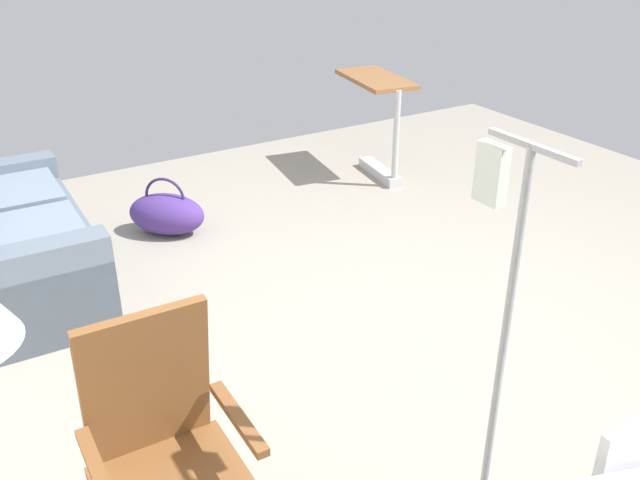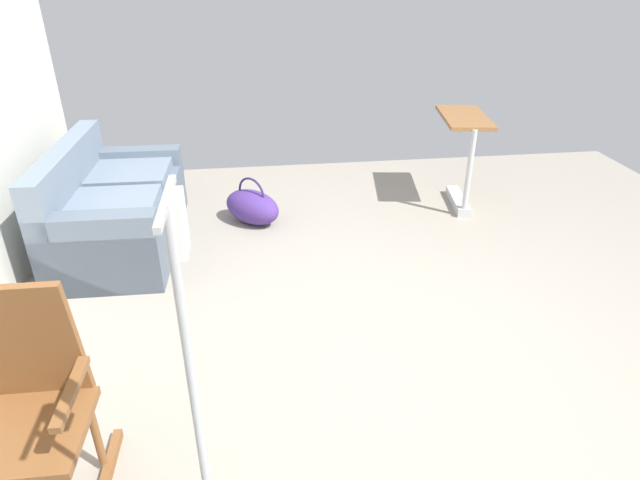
# 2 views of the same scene
# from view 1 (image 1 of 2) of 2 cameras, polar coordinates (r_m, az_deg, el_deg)

# --- Properties ---
(ground_plane) EXTENTS (6.92, 6.92, 0.00)m
(ground_plane) POSITION_cam_1_polar(r_m,az_deg,el_deg) (4.00, 9.17, -7.47)
(ground_plane) COLOR gray
(couch) EXTENTS (1.62, 0.88, 0.85)m
(couch) POSITION_cam_1_polar(r_m,az_deg,el_deg) (4.60, -24.35, -0.46)
(couch) COLOR slate
(couch) RESTS_ON ground
(rocking_chair) EXTENTS (0.77, 0.51, 1.05)m
(rocking_chair) POSITION_cam_1_polar(r_m,az_deg,el_deg) (2.50, -12.53, -17.45)
(rocking_chair) COLOR brown
(rocking_chair) RESTS_ON ground
(overbed_table) EXTENTS (0.87, 0.52, 0.84)m
(overbed_table) POSITION_cam_1_polar(r_m,az_deg,el_deg) (6.00, 4.86, 10.21)
(overbed_table) COLOR #B2B5BA
(overbed_table) RESTS_ON ground
(duffel_bag) EXTENTS (0.62, 0.63, 0.43)m
(duffel_bag) POSITION_cam_1_polar(r_m,az_deg,el_deg) (5.11, -12.48, 2.14)
(duffel_bag) COLOR #472D7A
(duffel_bag) RESTS_ON ground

